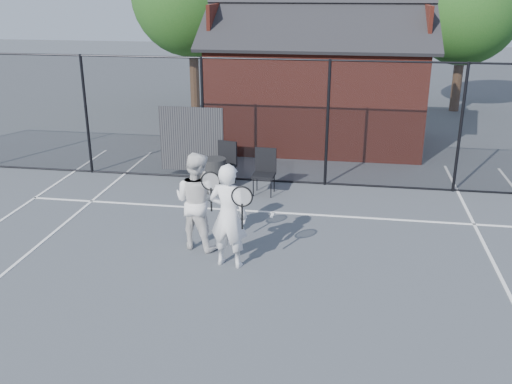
# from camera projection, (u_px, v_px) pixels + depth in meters

# --- Properties ---
(ground) EXTENTS (80.00, 80.00, 0.00)m
(ground) POSITION_uv_depth(u_px,v_px,m) (249.00, 280.00, 9.38)
(ground) COLOR #4E5359
(ground) RESTS_ON ground
(court_lines) EXTENTS (11.02, 18.00, 0.01)m
(court_lines) POSITION_uv_depth(u_px,v_px,m) (233.00, 324.00, 8.15)
(court_lines) COLOR white
(court_lines) RESTS_ON ground
(fence) EXTENTS (22.04, 3.00, 3.00)m
(fence) POSITION_uv_depth(u_px,v_px,m) (272.00, 124.00, 13.56)
(fence) COLOR black
(fence) RESTS_ON ground
(clubhouse) EXTENTS (6.50, 4.36, 4.19)m
(clubhouse) POSITION_uv_depth(u_px,v_px,m) (317.00, 90.00, 17.10)
(clubhouse) COLOR maroon
(clubhouse) RESTS_ON ground
(tree_right) EXTENTS (3.97, 3.97, 5.70)m
(tree_right) POSITION_uv_depth(u_px,v_px,m) (466.00, 10.00, 20.73)
(tree_right) COLOR #361F15
(tree_right) RESTS_ON ground
(player_front) EXTENTS (0.85, 0.66, 1.83)m
(player_front) POSITION_uv_depth(u_px,v_px,m) (229.00, 216.00, 9.58)
(player_front) COLOR white
(player_front) RESTS_ON ground
(player_back) EXTENTS (1.06, 0.92, 1.80)m
(player_back) POSITION_uv_depth(u_px,v_px,m) (197.00, 201.00, 10.29)
(player_back) COLOR white
(player_back) RESTS_ON ground
(chair_left) EXTENTS (0.59, 0.61, 1.02)m
(chair_left) POSITION_uv_depth(u_px,v_px,m) (224.00, 165.00, 13.68)
(chair_left) COLOR black
(chair_left) RESTS_ON ground
(chair_right) EXTENTS (0.52, 0.54, 1.03)m
(chair_right) POSITION_uv_depth(u_px,v_px,m) (264.00, 173.00, 13.06)
(chair_right) COLOR black
(chair_right) RESTS_ON ground
(waste_bin) EXTENTS (0.58, 0.58, 0.80)m
(waste_bin) POSITION_uv_depth(u_px,v_px,m) (215.00, 175.00, 13.27)
(waste_bin) COLOR #242424
(waste_bin) RESTS_ON ground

